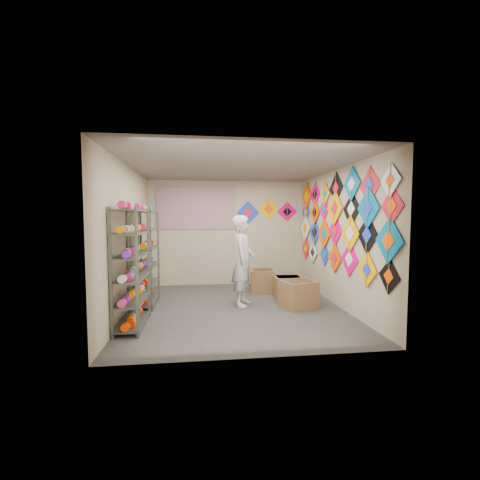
{
  "coord_description": "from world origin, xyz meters",
  "views": [
    {
      "loc": [
        -0.68,
        -6.08,
        1.75
      ],
      "look_at": [
        0.1,
        0.3,
        1.3
      ],
      "focal_mm": 24.0,
      "sensor_mm": 36.0,
      "label": 1
    }
  ],
  "objects": [
    {
      "name": "shopkeeper",
      "position": [
        0.15,
        0.19,
        0.9
      ],
      "size": [
        0.89,
        0.79,
        1.79
      ],
      "primitive_type": "imported",
      "rotation": [
        0.0,
        0.0,
        1.28
      ],
      "color": "silver",
      "rests_on": "ground"
    },
    {
      "name": "carton_b",
      "position": [
        1.18,
        0.59,
        0.24
      ],
      "size": [
        0.62,
        0.52,
        0.48
      ],
      "primitive_type": "cube",
      "rotation": [
        0.0,
        0.0,
        -0.07
      ],
      "color": "brown",
      "rests_on": "ground"
    },
    {
      "name": "carton_a",
      "position": [
        1.2,
        -0.1,
        0.26
      ],
      "size": [
        0.76,
        0.69,
        0.52
      ],
      "primitive_type": "cube",
      "rotation": [
        0.0,
        0.0,
        0.31
      ],
      "color": "brown",
      "rests_on": "ground"
    },
    {
      "name": "poster",
      "position": [
        -0.8,
        2.23,
        2.0
      ],
      "size": [
        2.0,
        0.01,
        1.1
      ],
      "primitive_type": "cube",
      "color": "#6252B1",
      "rests_on": "room_walls"
    },
    {
      "name": "string_spools",
      "position": [
        -1.78,
        -0.2,
        1.05
      ],
      "size": [
        0.12,
        2.36,
        0.12
      ],
      "color": "#E32D7A",
      "rests_on": "ground"
    },
    {
      "name": "room_walls",
      "position": [
        0.0,
        0.0,
        1.64
      ],
      "size": [
        4.5,
        4.5,
        4.5
      ],
      "color": "tan",
      "rests_on": "ground"
    },
    {
      "name": "shelf_rack_back",
      "position": [
        -1.78,
        0.45,
        0.95
      ],
      "size": [
        0.4,
        1.1,
        1.9
      ],
      "primitive_type": "cube",
      "color": "#4C5147",
      "rests_on": "ground"
    },
    {
      "name": "back_wall_kites",
      "position": [
        1.04,
        2.24,
        1.92
      ],
      "size": [
        1.62,
        0.02,
        0.69
      ],
      "color": "#1939BE",
      "rests_on": "room_walls"
    },
    {
      "name": "carton_c",
      "position": [
        0.76,
        1.28,
        0.26
      ],
      "size": [
        0.61,
        0.65,
        0.52
      ],
      "primitive_type": "cube",
      "rotation": [
        0.0,
        0.0,
        -0.11
      ],
      "color": "brown",
      "rests_on": "ground"
    },
    {
      "name": "ground",
      "position": [
        0.0,
        0.0,
        0.0
      ],
      "size": [
        4.5,
        4.5,
        0.0
      ],
      "primitive_type": "plane",
      "color": "#34312D"
    },
    {
      "name": "shelf_rack_front",
      "position": [
        -1.78,
        -0.85,
        0.95
      ],
      "size": [
        0.4,
        1.1,
        1.9
      ],
      "primitive_type": "cube",
      "color": "#4C5147",
      "rests_on": "ground"
    },
    {
      "name": "kite_wall_display",
      "position": [
        1.98,
        0.01,
        1.66
      ],
      "size": [
        0.06,
        4.37,
        2.04
      ],
      "color": "black",
      "rests_on": "room_walls"
    }
  ]
}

